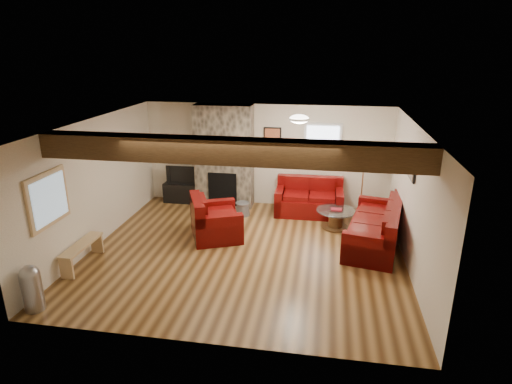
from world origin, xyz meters
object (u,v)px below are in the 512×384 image
at_px(television, 183,174).
at_px(floor_lamp, 364,160).
at_px(coffee_table, 336,219).
at_px(sofa_three, 375,224).
at_px(loveseat, 309,197).
at_px(tv_cabinet, 184,192).
at_px(armchair_red, 216,217).

bearing_deg(television, floor_lamp, -3.36).
height_order(coffee_table, floor_lamp, floor_lamp).
bearing_deg(floor_lamp, television, 176.64).
distance_m(sofa_three, loveseat, 1.99).
bearing_deg(loveseat, sofa_three, -47.32).
bearing_deg(television, coffee_table, -15.51).
xyz_separation_m(tv_cabinet, floor_lamp, (4.40, -0.26, 1.12)).
bearing_deg(sofa_three, tv_cabinet, -99.38).
distance_m(sofa_three, floor_lamp, 1.77).
bearing_deg(tv_cabinet, sofa_three, -20.90).
bearing_deg(coffee_table, sofa_three, -42.46).
bearing_deg(sofa_three, loveseat, -124.96).
bearing_deg(coffee_table, tv_cabinet, 164.49).
height_order(loveseat, tv_cabinet, loveseat).
height_order(loveseat, television, television).
bearing_deg(television, loveseat, -5.36).
xyz_separation_m(sofa_three, floor_lamp, (-0.17, 1.49, 0.94)).
xyz_separation_m(armchair_red, coffee_table, (2.47, 0.87, -0.23)).
bearing_deg(loveseat, tv_cabinet, 173.80).
xyz_separation_m(sofa_three, armchair_red, (-3.22, -0.18, 0.01)).
height_order(loveseat, coffee_table, loveseat).
xyz_separation_m(coffee_table, television, (-3.82, 1.06, 0.52)).
distance_m(loveseat, coffee_table, 1.01).
bearing_deg(sofa_three, floor_lamp, -161.88).
xyz_separation_m(loveseat, floor_lamp, (1.20, 0.04, 0.95)).
bearing_deg(television, tv_cabinet, 0.00).
xyz_separation_m(armchair_red, television, (-1.35, 1.93, 0.29)).
distance_m(armchair_red, floor_lamp, 3.60).
relative_size(sofa_three, armchair_red, 2.04).
xyz_separation_m(television, floor_lamp, (4.40, -0.26, 0.63)).
relative_size(loveseat, floor_lamp, 0.98).
xyz_separation_m(armchair_red, tv_cabinet, (-1.35, 1.93, -0.19)).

